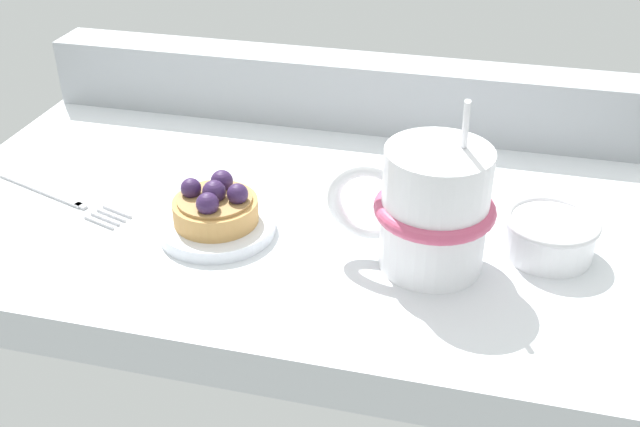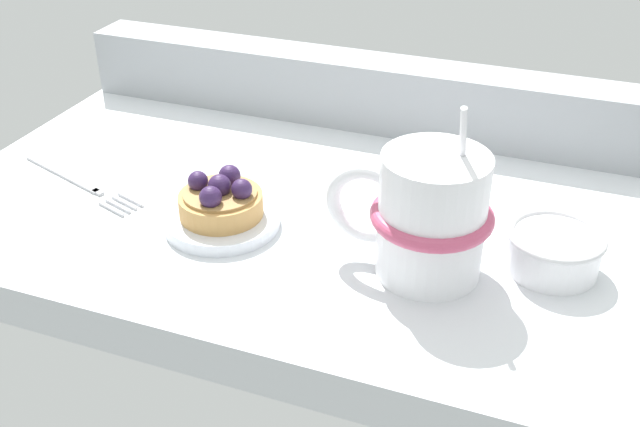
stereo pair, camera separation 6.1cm
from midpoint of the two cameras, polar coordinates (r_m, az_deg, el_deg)
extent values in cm
cube|color=silver|center=(70.57, 1.43, -0.32)|extent=(67.25, 41.96, 3.91)
cube|color=#9EA3A8|center=(83.52, 5.66, 9.18)|extent=(65.90, 5.69, 7.45)
cylinder|color=silver|center=(65.56, -4.85, -0.56)|extent=(10.15, 10.15, 1.15)
cylinder|color=silver|center=(65.71, -4.83, -0.77)|extent=(5.58, 5.58, 0.57)
cylinder|color=tan|center=(64.75, -4.91, 0.61)|extent=(7.29, 7.29, 1.98)
cylinder|color=#A37942|center=(64.17, -4.95, 1.49)|extent=(6.42, 6.42, 0.30)
sphere|color=#331E47|center=(63.82, -4.98, 2.04)|extent=(2.02, 2.02, 2.02)
sphere|color=#331E47|center=(63.07, -3.25, 1.78)|extent=(1.81, 1.81, 1.81)
sphere|color=#331E47|center=(65.45, -4.28, 2.82)|extent=(1.97, 1.97, 1.97)
sphere|color=#331E47|center=(64.72, -6.65, 2.40)|extent=(1.77, 1.77, 1.77)
sphere|color=#331E47|center=(62.21, -5.59, 1.16)|extent=(1.92, 1.92, 1.92)
cylinder|color=white|center=(58.29, 11.51, -0.31)|extent=(8.34, 8.34, 10.28)
torus|color=#C64C70|center=(58.24, 11.52, -0.23)|extent=(9.58, 9.58, 1.20)
torus|color=white|center=(59.06, 6.60, 0.62)|extent=(6.93, 1.18, 6.93)
cylinder|color=silver|center=(55.81, 13.96, 4.96)|extent=(0.53, 2.99, 7.10)
cube|color=#B7B7BC|center=(76.76, -16.98, 2.95)|extent=(11.12, 4.38, 0.60)
cube|color=#B7B7BC|center=(72.48, -14.34, 1.61)|extent=(1.32, 0.92, 0.60)
cube|color=#B7B7BC|center=(69.43, -13.27, 0.35)|extent=(3.39, 1.36, 0.60)
cube|color=#B7B7BC|center=(69.80, -12.81, 0.59)|extent=(3.39, 1.36, 0.60)
cube|color=#B7B7BC|center=(70.17, -12.35, 0.83)|extent=(3.39, 1.36, 0.60)
cube|color=#B7B7BC|center=(70.55, -11.90, 1.07)|extent=(3.39, 1.36, 0.60)
cylinder|color=white|center=(63.11, 20.07, -2.92)|extent=(7.27, 7.27, 3.16)
torus|color=silver|center=(62.28, 20.33, -1.72)|extent=(7.72, 7.72, 0.60)
camera|label=1|loc=(0.03, -87.14, 1.76)|focal=41.94mm
camera|label=2|loc=(0.03, 92.86, -1.76)|focal=41.94mm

